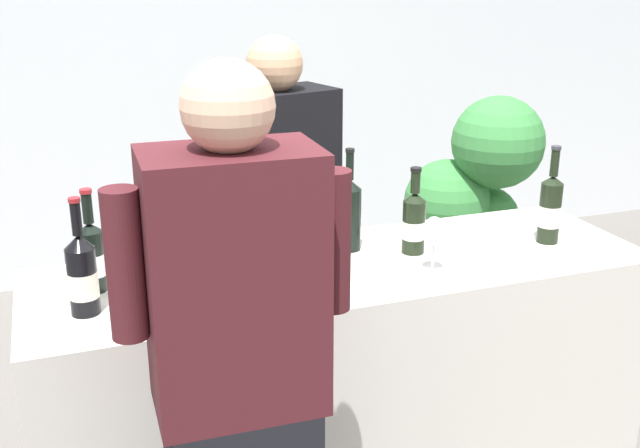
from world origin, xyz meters
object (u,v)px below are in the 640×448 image
object	(u,v)px
wine_bottle_4	(349,213)
person_guest	(241,434)
wine_bottle_0	(82,275)
wine_bottle_6	(322,250)
wine_bottle_3	(550,209)
wine_glass	(434,233)
ice_bucket	(244,263)
person_server	(278,253)
wine_bottle_1	(314,214)
potted_shrub	(471,198)
wine_bottle_2	(414,222)
wine_bottle_5	(92,256)

from	to	relation	value
wine_bottle_4	person_guest	size ratio (longest dim) A/B	0.20
wine_bottle_0	wine_bottle_6	xyz separation A→B (m)	(0.68, -0.06, 0.01)
wine_bottle_3	wine_bottle_4	bearing A→B (deg)	165.97
wine_glass	wine_bottle_3	bearing A→B (deg)	11.56
wine_bottle_0	wine_bottle_4	distance (m)	0.91
ice_bucket	person_server	world-z (taller)	person_server
wine_glass	wine_bottle_1	bearing A→B (deg)	129.91
wine_bottle_1	potted_shrub	xyz separation A→B (m)	(1.14, 0.87, -0.31)
wine_bottle_1	wine_bottle_3	world-z (taller)	wine_bottle_3
wine_bottle_2	wine_bottle_3	size ratio (longest dim) A/B	0.86
wine_glass	person_server	distance (m)	0.85
wine_bottle_4	wine_bottle_6	xyz separation A→B (m)	(-0.20, -0.28, -0.01)
wine_bottle_1	wine_bottle_2	size ratio (longest dim) A/B	1.16
wine_bottle_3	wine_bottle_4	distance (m)	0.70
wine_bottle_5	wine_bottle_0	bearing A→B (deg)	-103.58
wine_bottle_4	person_server	world-z (taller)	person_server
wine_bottle_6	wine_bottle_5	bearing A→B (deg)	161.40
wine_bottle_0	person_guest	world-z (taller)	person_guest
ice_bucket	potted_shrub	distance (m)	1.92
wine_glass	wine_bottle_5	bearing A→B (deg)	168.34
wine_glass	person_guest	xyz separation A→B (m)	(-0.75, -0.47, -0.26)
wine_bottle_4	wine_bottle_1	bearing A→B (deg)	150.34
wine_bottle_6	potted_shrub	bearing A→B (deg)	44.19
wine_bottle_1	wine_bottle_3	size ratio (longest dim) A/B	0.99
person_server	person_guest	world-z (taller)	person_guest
ice_bucket	wine_bottle_1	bearing A→B (deg)	44.84
wine_bottle_1	wine_bottle_4	size ratio (longest dim) A/B	0.97
wine_bottle_0	wine_bottle_5	size ratio (longest dim) A/B	1.07
wine_bottle_1	wine_glass	bearing A→B (deg)	-50.09
wine_bottle_4	ice_bucket	bearing A→B (deg)	-148.09
wine_bottle_2	wine_bottle_3	xyz separation A→B (m)	(0.49, -0.07, 0.01)
wine_bottle_2	potted_shrub	world-z (taller)	potted_shrub
wine_bottle_0	potted_shrub	size ratio (longest dim) A/B	0.26
potted_shrub	wine_bottle_0	bearing A→B (deg)	-149.24
wine_bottle_4	wine_bottle_6	size ratio (longest dim) A/B	0.99
wine_bottle_0	wine_bottle_2	world-z (taller)	wine_bottle_0
potted_shrub	person_server	bearing A→B (deg)	-158.52
wine_bottle_5	person_guest	size ratio (longest dim) A/B	0.18
potted_shrub	ice_bucket	bearing A→B (deg)	-140.94
wine_bottle_0	wine_glass	world-z (taller)	wine_bottle_0
wine_bottle_3	wine_bottle_5	xyz separation A→B (m)	(-1.53, 0.11, -0.01)
wine_bottle_2	wine_bottle_6	bearing A→B (deg)	-155.62
wine_bottle_5	potted_shrub	bearing A→B (deg)	27.71
wine_bottle_3	ice_bucket	size ratio (longest dim) A/B	1.52
wine_glass	person_server	xyz separation A→B (m)	(-0.29, 0.75, -0.30)
wine_bottle_2	potted_shrub	bearing A→B (deg)	50.51
wine_bottle_1	person_server	bearing A→B (deg)	91.27
potted_shrub	wine_bottle_5	bearing A→B (deg)	-152.29
wine_glass	person_guest	world-z (taller)	person_guest
wine_bottle_1	wine_bottle_2	xyz separation A→B (m)	(0.30, -0.16, -0.01)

